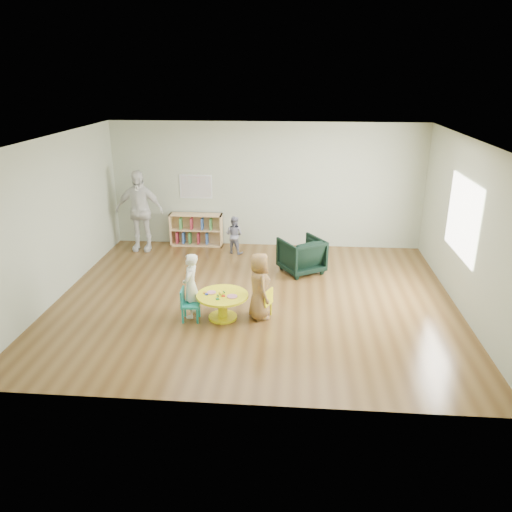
# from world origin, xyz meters

# --- Properties ---
(room) EXTENTS (7.10, 7.00, 2.80)m
(room) POSITION_xyz_m (0.01, 0.00, 1.89)
(room) COLOR brown
(room) RESTS_ON ground
(activity_table) EXTENTS (0.84, 0.84, 0.47)m
(activity_table) POSITION_xyz_m (-0.46, -0.77, 0.29)
(activity_table) COLOR yellow
(activity_table) RESTS_ON ground
(kid_chair_left) EXTENTS (0.31, 0.31, 0.55)m
(kid_chair_left) POSITION_xyz_m (-1.01, -0.88, 0.29)
(kid_chair_left) COLOR teal
(kid_chair_left) RESTS_ON ground
(kid_chair_right) EXTENTS (0.35, 0.35, 0.50)m
(kid_chair_right) POSITION_xyz_m (0.21, -0.66, 0.27)
(kid_chair_right) COLOR yellow
(kid_chair_right) RESTS_ON ground
(bookshelf) EXTENTS (1.20, 0.30, 0.75)m
(bookshelf) POSITION_xyz_m (-1.61, 2.86, 0.37)
(bookshelf) COLOR tan
(bookshelf) RESTS_ON ground
(alphabet_poster) EXTENTS (0.74, 0.01, 0.54)m
(alphabet_poster) POSITION_xyz_m (-1.60, 2.98, 1.35)
(alphabet_poster) COLOR silver
(alphabet_poster) RESTS_ON ground
(armchair) EXTENTS (1.05, 1.06, 0.71)m
(armchair) POSITION_xyz_m (0.82, 1.37, 0.35)
(armchair) COLOR black
(armchair) RESTS_ON ground
(child_left) EXTENTS (0.31, 0.43, 1.09)m
(child_left) POSITION_xyz_m (-0.98, -0.73, 0.54)
(child_left) COLOR white
(child_left) RESTS_ON ground
(child_right) EXTENTS (0.52, 0.64, 1.12)m
(child_right) POSITION_xyz_m (0.13, -0.70, 0.56)
(child_right) COLOR orange
(child_right) RESTS_ON ground
(toddler) EXTENTS (0.50, 0.44, 0.84)m
(toddler) POSITION_xyz_m (-0.66, 2.37, 0.42)
(toddler) COLOR #191C40
(toddler) RESTS_ON ground
(adult_caretaker) EXTENTS (1.07, 0.46, 1.81)m
(adult_caretaker) POSITION_xyz_m (-2.78, 2.43, 0.91)
(adult_caretaker) COLOR silver
(adult_caretaker) RESTS_ON ground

